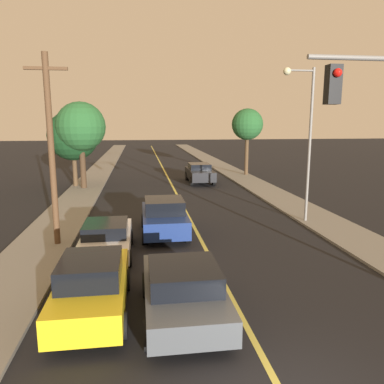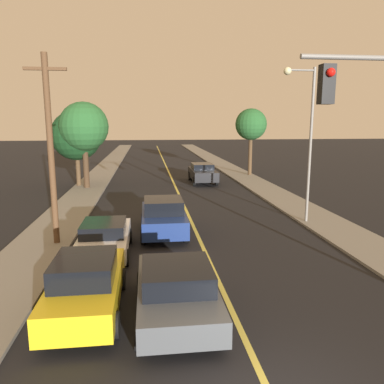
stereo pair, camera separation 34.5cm
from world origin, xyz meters
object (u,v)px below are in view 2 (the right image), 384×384
Objects in this scene: car_far_oncoming at (203,173)px; tree_left_far at (84,127)px; car_near_lane_second at (163,216)px; car_outer_lane_second at (105,237)px; streetlamp_right at (305,126)px; utility_pole_left at (50,148)px; car_outer_lane_front at (86,284)px; car_near_lane_front at (177,289)px; tree_right_near at (251,125)px; tree_left_near at (76,136)px.

tree_left_far is at bearing 11.39° from car_far_oncoming.
car_outer_lane_second is (-2.35, -2.39, -0.14)m from car_near_lane_second.
streetlamp_right is 11.48m from utility_pole_left.
car_outer_lane_second is 0.86× the size of car_far_oncoming.
car_outer_lane_front is 19.72m from tree_left_far.
car_near_lane_front is 1.03× the size of car_outer_lane_second.
car_outer_lane_front is at bearing -108.95° from car_near_lane_second.
car_far_oncoming is 7.17m from tree_right_near.
car_outer_lane_front is at bearing -79.76° from tree_left_near.
car_near_lane_front is 0.67× the size of tree_left_far.
streetlamp_right is (9.18, 3.39, 4.12)m from car_outer_lane_second.
car_outer_lane_second is 0.68× the size of tree_right_near.
tree_left_far reaches higher than tree_left_near.
streetlamp_right reaches higher than car_near_lane_front.
car_outer_lane_front is 0.89× the size of car_far_oncoming.
car_near_lane_second reaches higher than car_outer_lane_second.
utility_pole_left is at bearing -167.33° from car_near_lane_second.
tree_right_near reaches higher than car_outer_lane_front.
car_near_lane_front is 1.00× the size of car_outer_lane_front.
utility_pole_left is (-4.44, 6.35, 3.25)m from car_near_lane_front.
car_outer_lane_second is at bearing -78.92° from tree_left_far.
car_outer_lane_second is 0.72× the size of tree_left_near.
car_outer_lane_second is 15.48m from tree_left_far.
tree_right_near is at bearing 16.02° from tree_left_near.
car_outer_lane_second is 23.22m from tree_right_near.
car_outer_lane_front is 27.12m from tree_right_near.
tree_right_near is (2.04, 16.54, -0.09)m from streetlamp_right.
car_near_lane_front is 8.40m from utility_pole_left.
streetlamp_right is 1.21× the size of tree_right_near.
car_far_oncoming is at bearing 11.39° from tree_left_far.
tree_left_near is 15.47m from tree_right_near.
car_far_oncoming is 0.64× the size of utility_pole_left.
car_near_lane_second is at bearing -116.83° from tree_right_near.
tree_left_far reaches higher than car_outer_lane_front.
car_near_lane_second reaches higher than car_near_lane_front.
streetlamp_right is (6.83, 8.35, 4.04)m from car_near_lane_front.
tree_left_near is at bearing 96.15° from utility_pole_left.
car_near_lane_front is 26.72m from tree_right_near.
car_outer_lane_front is (-2.35, 0.52, 0.03)m from car_near_lane_front.
utility_pole_left reaches higher than car_near_lane_second.
car_outer_lane_front is 0.70× the size of tree_right_near.
car_outer_lane_front is at bearing 167.61° from car_near_lane_front.
car_far_oncoming is 0.65× the size of streetlamp_right.
tree_right_near reaches higher than car_near_lane_second.
car_near_lane_front is 0.58× the size of streetlamp_right.
car_near_lane_front reaches higher than car_outer_lane_second.
car_outer_lane_front is at bearing -70.26° from utility_pole_left.
car_far_oncoming is (6.24, 16.53, 0.15)m from car_outer_lane_second.
car_outer_lane_second is at bearing 69.33° from car_far_oncoming.
utility_pole_left reaches higher than car_far_oncoming.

